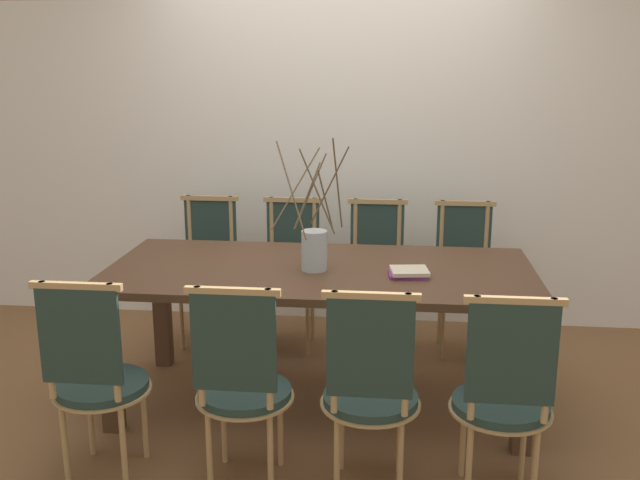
# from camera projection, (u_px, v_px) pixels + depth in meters

# --- Properties ---
(ground_plane) EXTENTS (16.00, 16.00, 0.00)m
(ground_plane) POSITION_uv_depth(u_px,v_px,m) (320.00, 402.00, 3.90)
(ground_plane) COLOR brown
(wall_rear) EXTENTS (12.00, 0.06, 3.20)m
(wall_rear) POSITION_uv_depth(u_px,v_px,m) (341.00, 93.00, 4.82)
(wall_rear) COLOR white
(wall_rear) RESTS_ON ground_plane
(dining_table) EXTENTS (2.22, 1.02, 0.77)m
(dining_table) POSITION_uv_depth(u_px,v_px,m) (320.00, 286.00, 3.74)
(dining_table) COLOR #4C3321
(dining_table) RESTS_ON ground_plane
(chair_near_leftend) EXTENTS (0.43, 0.43, 0.95)m
(chair_near_leftend) POSITION_uv_depth(u_px,v_px,m) (96.00, 375.00, 3.08)
(chair_near_leftend) COLOR #233833
(chair_near_leftend) RESTS_ON ground_plane
(chair_near_left) EXTENTS (0.43, 0.43, 0.95)m
(chair_near_left) POSITION_uv_depth(u_px,v_px,m) (242.00, 382.00, 3.01)
(chair_near_left) COLOR #233833
(chair_near_left) RESTS_ON ground_plane
(chair_near_center) EXTENTS (0.43, 0.43, 0.95)m
(chair_near_center) POSITION_uv_depth(u_px,v_px,m) (370.00, 388.00, 2.96)
(chair_near_center) COLOR #233833
(chair_near_center) RESTS_ON ground_plane
(chair_near_right) EXTENTS (0.43, 0.43, 0.95)m
(chair_near_right) POSITION_uv_depth(u_px,v_px,m) (503.00, 394.00, 2.90)
(chair_near_right) COLOR #233833
(chair_near_right) RESTS_ON ground_plane
(chair_far_leftend) EXTENTS (0.43, 0.43, 0.95)m
(chair_far_leftend) POSITION_uv_depth(u_px,v_px,m) (207.00, 268.00, 4.66)
(chair_far_leftend) COLOR #233833
(chair_far_leftend) RESTS_ON ground_plane
(chair_far_left) EXTENTS (0.43, 0.43, 0.95)m
(chair_far_left) POSITION_uv_depth(u_px,v_px,m) (291.00, 270.00, 4.61)
(chair_far_left) COLOR #233833
(chair_far_left) RESTS_ON ground_plane
(chair_far_center) EXTENTS (0.43, 0.43, 0.95)m
(chair_far_center) POSITION_uv_depth(u_px,v_px,m) (376.00, 273.00, 4.55)
(chair_far_center) COLOR #233833
(chair_far_center) RESTS_ON ground_plane
(chair_far_right) EXTENTS (0.43, 0.43, 0.95)m
(chair_far_right) POSITION_uv_depth(u_px,v_px,m) (464.00, 276.00, 4.50)
(chair_far_right) COLOR #233833
(chair_far_right) RESTS_ON ground_plane
(vase_centerpiece) EXTENTS (0.40, 0.42, 0.70)m
(vase_centerpiece) POSITION_uv_depth(u_px,v_px,m) (314.00, 247.00, 3.65)
(vase_centerpiece) COLOR #B2BCC1
(vase_centerpiece) RESTS_ON dining_table
(book_stack) EXTENTS (0.21, 0.19, 0.04)m
(book_stack) POSITION_uv_depth(u_px,v_px,m) (409.00, 272.00, 3.57)
(book_stack) COLOR #842D8C
(book_stack) RESTS_ON dining_table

